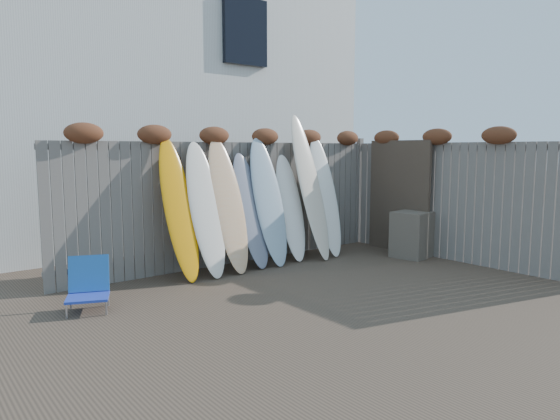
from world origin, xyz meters
TOP-DOWN VIEW (x-y plane):
  - ground at (0.00, 0.00)m, footprint 80.00×80.00m
  - back_fence at (0.06, 2.39)m, footprint 6.05×0.28m
  - right_fence at (2.99, 0.25)m, footprint 0.28×4.40m
  - house at (0.50, 6.50)m, footprint 8.50×5.50m
  - beach_chair at (-2.72, 1.43)m, footprint 0.62×0.64m
  - wooden_crate at (2.71, 0.84)m, footprint 0.77×0.68m
  - lattice_panel at (2.89, 1.32)m, footprint 0.11×1.37m
  - surfboard_0 at (-1.23, 1.99)m, footprint 0.52×0.76m
  - surfboard_1 at (-0.82, 1.95)m, footprint 0.52×0.72m
  - surfboard_2 at (-0.40, 1.97)m, footprint 0.58×0.76m
  - surfboard_3 at (0.03, 1.99)m, footprint 0.58×0.70m
  - surfboard_4 at (0.37, 1.97)m, footprint 0.55×0.74m
  - surfboard_5 at (0.87, 2.01)m, footprint 0.52×0.69m
  - surfboard_6 at (1.23, 1.91)m, footprint 0.54×0.90m
  - surfboard_7 at (1.63, 1.95)m, footprint 0.55×0.79m

SIDE VIEW (x-z plane):
  - ground at x=0.00m, z-range 0.00..0.00m
  - beach_chair at x=-2.72m, z-range -0.02..0.60m
  - wooden_crate at x=2.71m, z-range 0.00..0.80m
  - surfboard_5 at x=0.87m, z-range 0.00..1.80m
  - surfboard_3 at x=0.03m, z-range 0.00..1.83m
  - surfboard_1 at x=-0.82m, z-range 0.00..2.01m
  - lattice_panel at x=2.89m, z-range 0.00..2.05m
  - surfboard_0 at x=-1.23m, z-range 0.00..2.07m
  - surfboard_2 at x=-0.40m, z-range 0.00..2.07m
  - surfboard_4 at x=0.37m, z-range 0.00..2.09m
  - surfboard_7 at x=1.63m, z-range 0.00..2.12m
  - right_fence at x=2.99m, z-range 0.02..2.26m
  - back_fence at x=0.06m, z-range 0.06..2.30m
  - surfboard_6 at x=1.23m, z-range 0.00..2.49m
  - house at x=0.50m, z-range 0.04..6.36m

